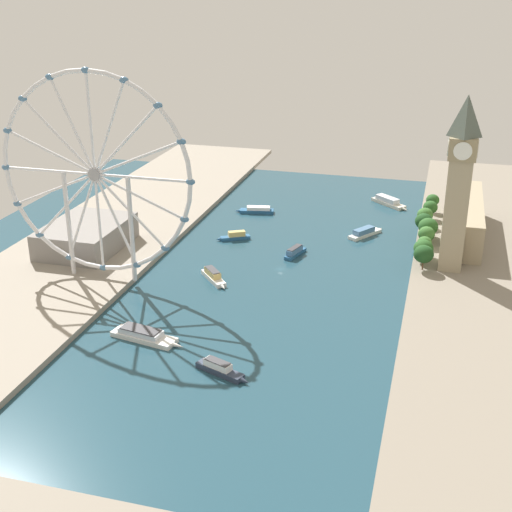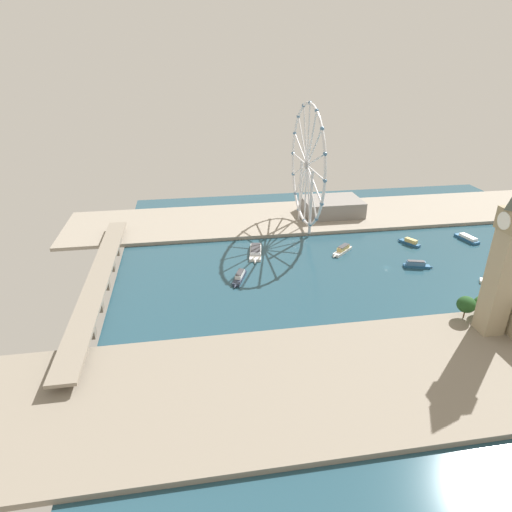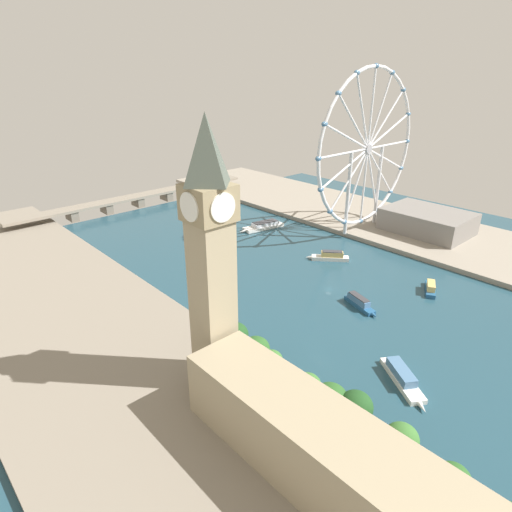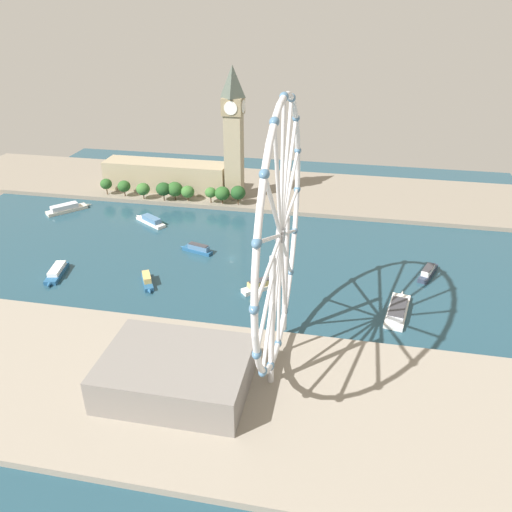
{
  "view_description": "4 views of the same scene",
  "coord_description": "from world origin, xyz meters",
  "px_view_note": "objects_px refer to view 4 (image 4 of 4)",
  "views": [
    {
      "loc": [
        -81.93,
        348.26,
        154.23
      ],
      "look_at": [
        10.38,
        13.39,
        12.08
      ],
      "focal_mm": 48.84,
      "sensor_mm": 36.0,
      "label": 1
    },
    {
      "loc": [
        -274.27,
        145.45,
        146.99
      ],
      "look_at": [
        19.6,
        97.5,
        7.79
      ],
      "focal_mm": 30.38,
      "sensor_mm": 36.0,
      "label": 2
    },
    {
      "loc": [
        -168.23,
        -125.78,
        108.56
      ],
      "look_at": [
        -15.51,
        41.25,
        10.79
      ],
      "focal_mm": 30.33,
      "sensor_mm": 36.0,
      "label": 3
    },
    {
      "loc": [
        261.8,
        66.59,
        143.14
      ],
      "look_at": [
        12.35,
        17.4,
        9.63
      ],
      "focal_mm": 35.93,
      "sensor_mm": 36.0,
      "label": 4
    }
  ],
  "objects_px": {
    "tour_boat_4": "(197,249)",
    "clock_tower": "(234,132)",
    "ferris_wheel": "(281,237)",
    "parliament_block": "(166,176)",
    "tour_boat_1": "(66,208)",
    "tour_boat_5": "(428,272)",
    "riverside_hall": "(176,373)",
    "tour_boat_7": "(398,310)",
    "tour_boat_6": "(147,281)",
    "tour_boat_0": "(151,221)",
    "tour_boat_3": "(57,272)",
    "tour_boat_2": "(262,285)"
  },
  "relations": [
    {
      "from": "tour_boat_4",
      "to": "clock_tower",
      "type": "bearing_deg",
      "value": -75.52
    },
    {
      "from": "ferris_wheel",
      "to": "tour_boat_4",
      "type": "height_order",
      "value": "ferris_wheel"
    },
    {
      "from": "parliament_block",
      "to": "tour_boat_1",
      "type": "bearing_deg",
      "value": -49.6
    },
    {
      "from": "tour_boat_5",
      "to": "clock_tower",
      "type": "bearing_deg",
      "value": 77.4
    },
    {
      "from": "riverside_hall",
      "to": "tour_boat_7",
      "type": "xyz_separation_m",
      "value": [
        -75.04,
        88.27,
        -8.43
      ]
    },
    {
      "from": "parliament_block",
      "to": "tour_boat_4",
      "type": "relative_size",
      "value": 4.23
    },
    {
      "from": "riverside_hall",
      "to": "tour_boat_6",
      "type": "xyz_separation_m",
      "value": [
        -77.85,
        -43.91,
        -8.4
      ]
    },
    {
      "from": "tour_boat_5",
      "to": "tour_boat_0",
      "type": "bearing_deg",
      "value": 99.68
    },
    {
      "from": "tour_boat_4",
      "to": "tour_boat_3",
      "type": "bearing_deg",
      "value": 47.95
    },
    {
      "from": "clock_tower",
      "to": "tour_boat_3",
      "type": "distance_m",
      "value": 156.7
    },
    {
      "from": "tour_boat_5",
      "to": "tour_boat_7",
      "type": "height_order",
      "value": "tour_boat_5"
    },
    {
      "from": "tour_boat_0",
      "to": "tour_boat_6",
      "type": "distance_m",
      "value": 82.04
    },
    {
      "from": "clock_tower",
      "to": "tour_boat_7",
      "type": "xyz_separation_m",
      "value": [
        131.84,
        113.62,
        -50.0
      ]
    },
    {
      "from": "tour_boat_2",
      "to": "tour_boat_6",
      "type": "height_order",
      "value": "tour_boat_2"
    },
    {
      "from": "ferris_wheel",
      "to": "tour_boat_0",
      "type": "relative_size",
      "value": 3.98
    },
    {
      "from": "tour_boat_4",
      "to": "tour_boat_1",
      "type": "bearing_deg",
      "value": -4.94
    },
    {
      "from": "tour_boat_4",
      "to": "tour_boat_5",
      "type": "distance_m",
      "value": 135.24
    },
    {
      "from": "ferris_wheel",
      "to": "tour_boat_5",
      "type": "height_order",
      "value": "ferris_wheel"
    },
    {
      "from": "tour_boat_0",
      "to": "parliament_block",
      "type": "bearing_deg",
      "value": -48.36
    },
    {
      "from": "parliament_block",
      "to": "tour_boat_5",
      "type": "xyz_separation_m",
      "value": [
        95.31,
        188.09,
        -11.74
      ]
    },
    {
      "from": "tour_boat_1",
      "to": "ferris_wheel",
      "type": "bearing_deg",
      "value": -86.07
    },
    {
      "from": "riverside_hall",
      "to": "tour_boat_3",
      "type": "distance_m",
      "value": 124.59
    },
    {
      "from": "tour_boat_3",
      "to": "tour_boat_4",
      "type": "height_order",
      "value": "tour_boat_4"
    },
    {
      "from": "parliament_block",
      "to": "tour_boat_0",
      "type": "bearing_deg",
      "value": 8.65
    },
    {
      "from": "tour_boat_7",
      "to": "tour_boat_3",
      "type": "bearing_deg",
      "value": 99.81
    },
    {
      "from": "ferris_wheel",
      "to": "tour_boat_6",
      "type": "height_order",
      "value": "ferris_wheel"
    },
    {
      "from": "tour_boat_4",
      "to": "tour_boat_7",
      "type": "xyz_separation_m",
      "value": [
        44.57,
        116.55,
        -0.23
      ]
    },
    {
      "from": "tour_boat_3",
      "to": "tour_boat_6",
      "type": "relative_size",
      "value": 1.34
    },
    {
      "from": "ferris_wheel",
      "to": "tour_boat_2",
      "type": "height_order",
      "value": "ferris_wheel"
    },
    {
      "from": "tour_boat_1",
      "to": "tour_boat_5",
      "type": "relative_size",
      "value": 1.09
    },
    {
      "from": "tour_boat_2",
      "to": "tour_boat_6",
      "type": "relative_size",
      "value": 1.1
    },
    {
      "from": "clock_tower",
      "to": "tour_boat_2",
      "type": "height_order",
      "value": "clock_tower"
    },
    {
      "from": "tour_boat_1",
      "to": "tour_boat_6",
      "type": "distance_m",
      "value": 128.28
    },
    {
      "from": "tour_boat_1",
      "to": "tour_boat_3",
      "type": "bearing_deg",
      "value": -112.48
    },
    {
      "from": "clock_tower",
      "to": "ferris_wheel",
      "type": "height_order",
      "value": "ferris_wheel"
    },
    {
      "from": "tour_boat_4",
      "to": "tour_boat_6",
      "type": "relative_size",
      "value": 1.11
    },
    {
      "from": "clock_tower",
      "to": "tour_boat_4",
      "type": "height_order",
      "value": "clock_tower"
    },
    {
      "from": "tour_boat_1",
      "to": "tour_boat_4",
      "type": "distance_m",
      "value": 119.64
    },
    {
      "from": "tour_boat_0",
      "to": "tour_boat_1",
      "type": "bearing_deg",
      "value": 25.93
    },
    {
      "from": "parliament_block",
      "to": "tour_boat_6",
      "type": "bearing_deg",
      "value": 15.4
    },
    {
      "from": "tour_boat_2",
      "to": "parliament_block",
      "type": "bearing_deg",
      "value": 86.19
    },
    {
      "from": "parliament_block",
      "to": "tour_boat_4",
      "type": "bearing_deg",
      "value": 29.51
    },
    {
      "from": "ferris_wheel",
      "to": "tour_boat_1",
      "type": "xyz_separation_m",
      "value": [
        -134.28,
        -175.29,
        -56.56
      ]
    },
    {
      "from": "tour_boat_2",
      "to": "tour_boat_6",
      "type": "distance_m",
      "value": 62.49
    },
    {
      "from": "tour_boat_6",
      "to": "tour_boat_7",
      "type": "height_order",
      "value": "tour_boat_6"
    },
    {
      "from": "riverside_hall",
      "to": "tour_boat_5",
      "type": "height_order",
      "value": "riverside_hall"
    },
    {
      "from": "riverside_hall",
      "to": "tour_boat_1",
      "type": "relative_size",
      "value": 2.0
    },
    {
      "from": "clock_tower",
      "to": "tour_boat_2",
      "type": "distance_m",
      "value": 138.87
    },
    {
      "from": "riverside_hall",
      "to": "tour_boat_7",
      "type": "height_order",
      "value": "riverside_hall"
    },
    {
      "from": "ferris_wheel",
      "to": "tour_boat_3",
      "type": "distance_m",
      "value": 152.57
    }
  ]
}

